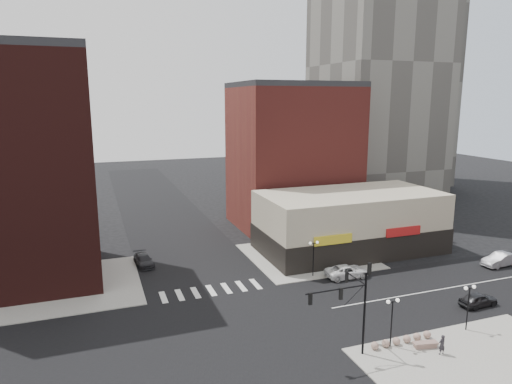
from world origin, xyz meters
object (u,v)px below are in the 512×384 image
stone_bench (425,345)px  pedestrian (442,345)px  street_lamp_ne (314,250)px  traffic_signal (352,297)px  street_lamp_se_b (469,296)px  white_suv (347,271)px  dark_sedan_north (144,260)px  street_lamp_se_a (392,310)px  dark_sedan_east (478,300)px  silver_sedan (501,259)px

stone_bench → pedestrian: bearing=-55.4°
street_lamp_ne → pedestrian: size_ratio=2.50×
traffic_signal → street_lamp_ne: size_ratio=1.87×
street_lamp_se_b → white_suv: size_ratio=0.80×
street_lamp_ne → dark_sedan_north: bearing=149.8°
street_lamp_ne → white_suv: bearing=-22.5°
street_lamp_ne → stone_bench: street_lamp_ne is taller
pedestrian → street_lamp_se_a: bearing=-40.5°
dark_sedan_east → dark_sedan_north: (-29.94, 22.95, -0.01)m
street_lamp_se_a → dark_sedan_east: 13.65m
street_lamp_se_b → stone_bench: 6.27m
street_lamp_se_b → stone_bench: (-5.42, -1.18, -2.92)m
silver_sedan → pedestrian: (-21.27, -13.71, 0.13)m
street_lamp_ne → dark_sedan_north: (-18.01, 10.47, -2.61)m
traffic_signal → street_lamp_se_b: bearing=-0.8°
silver_sedan → pedestrian: 25.31m
street_lamp_se_a → dark_sedan_east: street_lamp_se_a is taller
dark_sedan_east → silver_sedan: size_ratio=0.81×
street_lamp_se_a → pedestrian: bearing=-38.1°
street_lamp_ne → street_lamp_se_b: bearing=-66.4°
white_suv → dark_sedan_north: 24.72m
street_lamp_se_a → street_lamp_se_b: 8.00m
white_suv → stone_bench: 15.82m
white_suv → dark_sedan_north: white_suv is taller
street_lamp_se_a → silver_sedan: size_ratio=0.84×
street_lamp_se_a → silver_sedan: street_lamp_se_a is taller
street_lamp_ne → silver_sedan: (23.37, -4.72, -2.47)m
white_suv → dark_sedan_east: (8.31, -10.99, -0.03)m
street_lamp_se_a → street_lamp_se_b: bearing=0.0°
silver_sedan → dark_sedan_north: size_ratio=1.07×
street_lamp_se_a → street_lamp_ne: size_ratio=1.00×
street_lamp_se_b → silver_sedan: (16.37, 11.28, -2.47)m
traffic_signal → street_lamp_se_b: (11.76, -0.17, -1.67)m
traffic_signal → pedestrian: traffic_signal is taller
stone_bench → street_lamp_se_b: bearing=24.1°
silver_sedan → stone_bench: bearing=-64.0°
street_lamp_se_b → dark_sedan_north: bearing=133.4°
dark_sedan_east → pedestrian: size_ratio=2.43×
traffic_signal → pedestrian: (6.86, -2.60, -4.01)m
traffic_signal → street_lamp_ne: (4.76, 15.83, -1.67)m
silver_sedan → traffic_signal: bearing=-72.2°
dark_sedan_east → silver_sedan: (11.44, 7.76, 0.13)m
silver_sedan → dark_sedan_north: 44.08m
street_lamp_ne → white_suv: 4.69m
silver_sedan → dark_sedan_north: bearing=-113.9°
white_suv → silver_sedan: 20.01m
silver_sedan → street_lamp_ne: bearing=-105.2°
street_lamp_ne → pedestrian: street_lamp_ne is taller
white_suv → silver_sedan: size_ratio=1.04×
street_lamp_se_b → street_lamp_ne: same height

